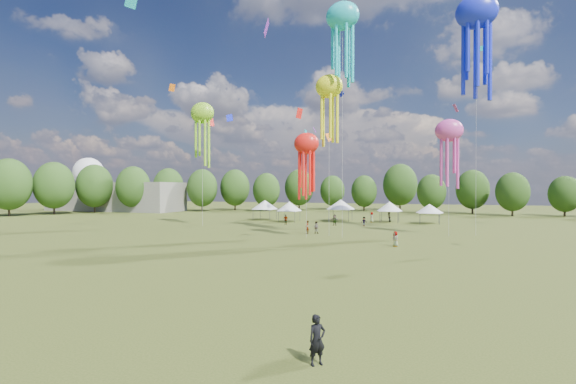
% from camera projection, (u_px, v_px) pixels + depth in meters
% --- Properties ---
extents(ground, '(300.00, 300.00, 0.00)m').
position_uv_depth(ground, '(183.00, 315.00, 19.39)').
color(ground, '#384416').
rests_on(ground, ground).
extents(observer_main, '(0.77, 0.76, 1.79)m').
position_uv_depth(observer_main, '(317.00, 340.00, 13.86)').
color(observer_main, black).
rests_on(observer_main, ground).
extents(spectator_near, '(0.89, 0.73, 1.69)m').
position_uv_depth(spectator_near, '(316.00, 227.00, 54.48)').
color(spectator_near, gray).
rests_on(spectator_near, ground).
extents(spectators_far, '(20.94, 32.59, 1.91)m').
position_uv_depth(spectators_far, '(352.00, 221.00, 65.28)').
color(spectators_far, gray).
rests_on(spectators_far, ground).
extents(festival_tents, '(36.12, 10.50, 4.19)m').
position_uv_depth(festival_tents, '(336.00, 206.00, 74.49)').
color(festival_tents, '#47474C').
rests_on(festival_tents, ground).
extents(show_kites, '(46.52, 12.61, 32.29)m').
position_uv_depth(show_kites, '(367.00, 79.00, 53.57)').
color(show_kites, '#FFFD1A').
rests_on(show_kites, ground).
extents(small_kites, '(76.38, 61.39, 44.82)m').
position_uv_depth(small_kites, '(340.00, 29.00, 59.01)').
color(small_kites, '#FFFD1A').
rests_on(small_kites, ground).
extents(treeline, '(201.57, 95.24, 13.43)m').
position_uv_depth(treeline, '(345.00, 187.00, 79.63)').
color(treeline, '#38281C').
rests_on(treeline, ground).
extents(hangar, '(40.00, 12.00, 8.00)m').
position_uv_depth(hangar, '(115.00, 197.00, 111.06)').
color(hangar, gray).
rests_on(hangar, ground).
extents(radome, '(9.00, 9.00, 16.00)m').
position_uv_depth(radome, '(89.00, 177.00, 121.95)').
color(radome, white).
rests_on(radome, ground).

